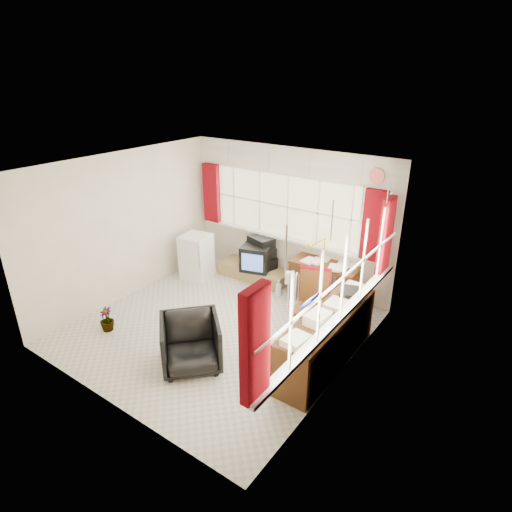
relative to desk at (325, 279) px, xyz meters
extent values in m
plane|color=beige|center=(-0.90, -1.80, -0.38)|extent=(4.00, 4.00, 0.00)
plane|color=beige|center=(-0.90, 0.20, 0.87)|extent=(4.00, 0.00, 4.00)
plane|color=beige|center=(-0.90, -3.80, 0.87)|extent=(4.00, 0.00, 4.00)
plane|color=beige|center=(-2.90, -1.80, 0.87)|extent=(0.00, 4.00, 4.00)
plane|color=beige|center=(1.10, -1.80, 0.87)|extent=(0.00, 4.00, 4.00)
plane|color=white|center=(-0.90, -1.80, 2.12)|extent=(4.00, 4.00, 0.00)
plane|color=beige|center=(-0.90, 0.18, 1.07)|extent=(3.60, 0.00, 3.60)
cube|color=white|center=(-0.90, 0.14, 0.49)|extent=(3.70, 0.12, 0.05)
cube|color=white|center=(-2.10, 0.17, 1.07)|extent=(0.03, 0.02, 1.10)
cube|color=white|center=(-1.50, 0.17, 1.07)|extent=(0.03, 0.02, 1.10)
cube|color=white|center=(-0.90, 0.17, 1.07)|extent=(0.03, 0.02, 1.10)
cube|color=white|center=(-0.30, 0.17, 1.07)|extent=(0.03, 0.02, 1.10)
cube|color=white|center=(0.30, 0.17, 1.07)|extent=(0.03, 0.02, 1.10)
plane|color=beige|center=(1.08, -1.80, 1.07)|extent=(0.00, 3.60, 3.60)
cube|color=white|center=(1.04, -1.80, 0.49)|extent=(0.12, 3.70, 0.05)
cube|color=white|center=(1.07, -3.00, 1.07)|extent=(0.02, 0.03, 1.10)
cube|color=white|center=(1.07, -2.40, 1.07)|extent=(0.02, 0.03, 1.10)
cube|color=white|center=(1.07, -1.80, 1.07)|extent=(0.02, 0.03, 1.10)
cube|color=white|center=(1.07, -1.20, 1.07)|extent=(0.02, 0.03, 1.10)
cube|color=white|center=(1.07, -0.60, 1.07)|extent=(0.02, 0.03, 1.10)
cube|color=maroon|center=(-2.60, 0.10, 1.08)|extent=(0.35, 0.10, 1.15)
cube|color=maroon|center=(0.70, 0.10, 1.08)|extent=(0.35, 0.10, 1.15)
cube|color=maroon|center=(1.00, -0.20, 1.08)|extent=(0.10, 0.35, 1.15)
cube|color=maroon|center=(1.00, -3.50, 1.08)|extent=(0.10, 0.35, 1.15)
cube|color=white|center=(-0.90, 0.16, 1.87)|extent=(3.95, 0.08, 0.48)
cube|color=white|center=(1.06, -1.80, 1.87)|extent=(0.08, 3.95, 0.48)
cube|color=#533113|center=(0.00, 0.00, 0.27)|extent=(1.17, 0.58, 0.05)
cube|color=#533113|center=(-0.45, 0.00, -0.07)|extent=(0.27, 0.52, 0.62)
cube|color=#533113|center=(0.45, 0.00, -0.07)|extent=(0.27, 0.52, 0.62)
cube|color=white|center=(0.00, 0.00, 0.31)|extent=(0.20, 0.27, 0.02)
cube|color=white|center=(0.00, 0.00, 0.31)|extent=(0.20, 0.27, 0.02)
cube|color=white|center=(0.00, 0.00, 0.32)|extent=(0.20, 0.27, 0.02)
cube|color=white|center=(0.00, 0.00, 0.32)|extent=(0.20, 0.27, 0.02)
cube|color=white|center=(0.00, 0.00, 0.32)|extent=(0.20, 0.27, 0.02)
cube|color=white|center=(0.00, 0.00, 0.33)|extent=(0.20, 0.27, 0.02)
cube|color=white|center=(0.00, 0.00, 0.33)|extent=(0.20, 0.27, 0.02)
cylinder|color=#DEC709|center=(-0.06, 0.01, 0.31)|extent=(0.11, 0.11, 0.02)
cylinder|color=#DEC709|center=(-0.06, 0.01, 0.51)|extent=(0.03, 0.03, 0.41)
cone|color=#DEC709|center=(-0.06, 0.01, 0.67)|extent=(0.19, 0.18, 0.16)
cube|color=black|center=(0.42, -1.31, -0.36)|extent=(0.58, 0.58, 0.04)
cylinder|color=silver|center=(0.42, -1.31, -0.11)|extent=(0.06, 0.06, 0.53)
cube|color=#533113|center=(0.42, -1.31, 0.16)|extent=(0.56, 0.54, 0.06)
cube|color=#533113|center=(0.36, -1.10, 0.44)|extent=(0.41, 0.17, 0.51)
cube|color=maroon|center=(0.36, -1.10, 0.46)|extent=(0.45, 0.19, 0.53)
imported|color=black|center=(-0.60, -2.71, -0.02)|extent=(1.09, 1.09, 0.71)
cube|color=white|center=(-0.24, -0.46, -0.34)|extent=(0.42, 0.27, 0.08)
cube|color=white|center=(-0.40, -0.52, -0.05)|extent=(0.06, 0.12, 0.50)
cube|color=white|center=(-0.35, -0.50, -0.05)|extent=(0.06, 0.12, 0.50)
cube|color=white|center=(-0.29, -0.48, -0.05)|extent=(0.06, 0.12, 0.50)
cube|color=white|center=(-0.24, -0.46, -0.05)|extent=(0.06, 0.12, 0.50)
cube|color=white|center=(-0.18, -0.45, -0.05)|extent=(0.06, 0.12, 0.50)
cube|color=white|center=(-0.13, -0.43, -0.05)|extent=(0.06, 0.12, 0.50)
cube|color=white|center=(-0.07, -0.41, -0.05)|extent=(0.06, 0.12, 0.50)
cube|color=#533113|center=(0.83, -1.60, 0.00)|extent=(0.50, 2.00, 0.75)
cube|color=white|center=(0.80, -2.40, 0.42)|extent=(0.24, 0.32, 0.10)
cube|color=white|center=(0.80, -1.87, 0.42)|extent=(0.24, 0.32, 0.10)
cube|color=white|center=(0.80, -1.33, 0.42)|extent=(0.24, 0.32, 0.10)
cube|color=white|center=(0.80, -0.80, 0.42)|extent=(0.24, 0.32, 0.10)
cube|color=black|center=(0.86, -1.00, 0.43)|extent=(0.34, 0.39, 0.11)
cube|color=#A07E50|center=(-1.45, -0.08, -0.25)|extent=(1.40, 0.50, 0.25)
cube|color=black|center=(-1.34, -0.15, 0.11)|extent=(0.64, 0.61, 0.47)
cube|color=#456CC3|center=(-1.27, -0.39, 0.11)|extent=(0.39, 0.13, 0.32)
cube|color=black|center=(-1.34, 0.00, -0.02)|extent=(0.64, 0.50, 0.21)
cube|color=black|center=(-1.34, 0.00, 0.18)|extent=(0.59, 0.47, 0.20)
cube|color=black|center=(-1.34, 0.00, 0.37)|extent=(0.54, 0.44, 0.19)
cube|color=white|center=(-2.37, -0.67, 0.05)|extent=(0.58, 0.58, 0.85)
cube|color=silver|center=(-2.10, -0.88, 0.17)|extent=(0.02, 0.02, 0.45)
imported|color=white|center=(-0.69, -0.40, -0.23)|extent=(0.14, 0.14, 0.30)
imported|color=#93DCC9|center=(-1.07, -0.93, -0.27)|extent=(0.10, 0.10, 0.21)
imported|color=black|center=(-2.25, -2.83, -0.19)|extent=(0.22, 0.22, 0.38)
camera|label=1|loc=(2.82, -6.06, 3.31)|focal=30.00mm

